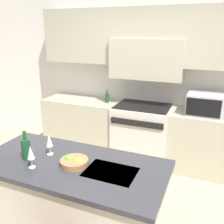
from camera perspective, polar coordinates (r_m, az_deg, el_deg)
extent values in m
cube|color=silver|center=(4.21, 8.69, 8.13)|extent=(10.00, 0.06, 2.70)
cube|color=#B2AD93|center=(3.96, 8.38, 16.62)|extent=(3.54, 0.34, 0.85)
cube|color=#B2AD93|center=(3.95, 8.05, 11.91)|extent=(1.12, 0.40, 0.60)
cube|color=#B2AD93|center=(4.55, -6.58, -2.94)|extent=(1.33, 0.62, 0.88)
cube|color=#B2A893|center=(4.40, -6.79, 2.60)|extent=(1.33, 0.62, 0.03)
cube|color=#B2AD93|center=(4.03, 22.30, -7.08)|extent=(1.33, 0.62, 0.88)
cube|color=#B2A893|center=(3.87, 23.09, -0.94)|extent=(1.33, 0.62, 0.03)
cube|color=beige|center=(4.13, 6.87, -4.87)|extent=(0.88, 0.66, 0.93)
cube|color=black|center=(3.97, 7.12, 1.38)|extent=(0.84, 0.61, 0.01)
cube|color=black|center=(3.71, 5.57, -2.58)|extent=(0.81, 0.02, 0.09)
cylinder|color=black|center=(3.81, 0.61, -1.95)|extent=(0.04, 0.02, 0.04)
cylinder|color=black|center=(3.75, 3.03, -2.29)|extent=(0.04, 0.02, 0.04)
cylinder|color=black|center=(3.70, 5.52, -2.64)|extent=(0.04, 0.02, 0.04)
cylinder|color=black|center=(3.66, 8.07, -2.99)|extent=(0.04, 0.02, 0.04)
cylinder|color=black|center=(3.62, 10.68, -3.34)|extent=(0.04, 0.02, 0.04)
cube|color=#B7B7BC|center=(3.82, 21.10, 1.70)|extent=(0.58, 0.44, 0.30)
cube|color=black|center=(3.61, 20.13, 0.89)|extent=(0.45, 0.01, 0.25)
cube|color=beige|center=(2.63, -8.88, -20.50)|extent=(1.66, 0.77, 0.87)
cube|color=#333338|center=(2.37, -9.41, -11.87)|extent=(1.77, 0.83, 0.04)
cube|color=#2D2D30|center=(2.20, -0.35, -13.65)|extent=(0.44, 0.32, 0.01)
cylinder|color=#B2B2B7|center=(2.35, 1.49, -11.32)|extent=(0.02, 0.02, 0.00)
cylinder|color=#194723|center=(2.49, -19.04, -8.03)|extent=(0.08, 0.08, 0.20)
cylinder|color=#194723|center=(2.44, -19.37, -5.06)|extent=(0.03, 0.03, 0.08)
cylinder|color=white|center=(2.37, -17.77, -11.92)|extent=(0.06, 0.06, 0.01)
cylinder|color=white|center=(2.35, -17.87, -10.98)|extent=(0.01, 0.01, 0.08)
cone|color=white|center=(2.30, -18.11, -8.78)|extent=(0.06, 0.06, 0.12)
cylinder|color=white|center=(2.55, -13.91, -9.30)|extent=(0.06, 0.06, 0.01)
cylinder|color=white|center=(2.53, -13.99, -8.41)|extent=(0.01, 0.01, 0.08)
cone|color=white|center=(2.49, -14.16, -6.33)|extent=(0.06, 0.06, 0.12)
cylinder|color=#996B47|center=(2.31, -8.60, -11.30)|extent=(0.25, 0.25, 0.05)
sphere|color=#66A83D|center=(2.33, -9.66, -10.69)|extent=(0.09, 0.09, 0.09)
sphere|color=gold|center=(2.28, -7.56, -11.18)|extent=(0.08, 0.08, 0.08)
cylinder|color=#194723|center=(4.18, -1.13, 3.17)|extent=(0.07, 0.07, 0.15)
cylinder|color=#194723|center=(4.16, -1.14, 4.59)|extent=(0.02, 0.02, 0.06)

